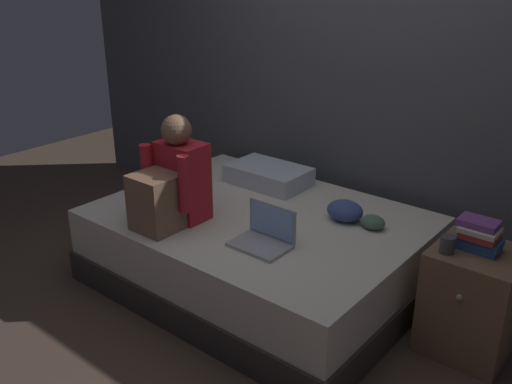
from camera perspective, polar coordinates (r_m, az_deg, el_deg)
The scene contains 10 objects.
ground_plane at distance 3.46m, azimuth -0.31°, elevation -12.19°, with size 8.00×8.00×0.00m, color #47382D.
wall_back at distance 3.90m, azimuth 11.24°, elevation 12.88°, with size 5.60×0.10×2.70m, color #4C4F54.
bed at distance 3.64m, azimuth 0.27°, elevation -5.82°, with size 2.00×1.50×0.49m.
nightstand at distance 3.25m, azimuth 21.02°, elevation -10.24°, with size 0.44×0.46×0.59m.
person_sitting at distance 3.37m, azimuth -8.54°, elevation 0.88°, with size 0.39×0.44×0.66m.
laptop at distance 3.14m, azimuth 0.89°, elevation -4.43°, with size 0.32×0.23×0.22m.
pillow at distance 3.99m, azimuth 1.27°, elevation 1.72°, with size 0.56×0.36×0.13m, color silver.
book_stack at distance 3.09m, azimuth 21.69°, elevation -4.12°, with size 0.22×0.16×0.16m.
mug at distance 3.02m, azimuth 18.83°, elevation -5.05°, with size 0.08×0.08×0.09m, color #3D3D42.
clothes_pile at distance 3.46m, azimuth 9.60°, elevation -2.12°, with size 0.38×0.19×0.12m.
Camera 1 is at (1.82, -2.20, 1.96)m, focal length 39.45 mm.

